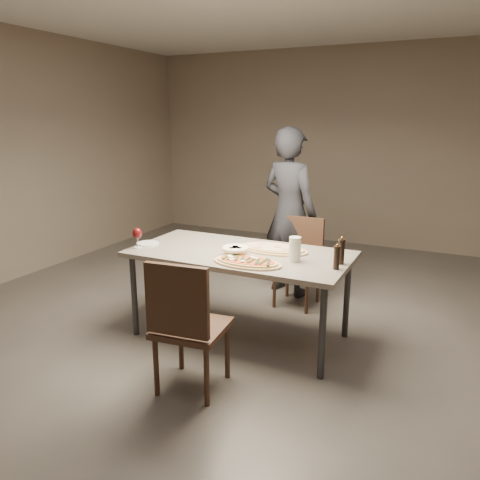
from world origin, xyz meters
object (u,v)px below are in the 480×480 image
at_px(carafe, 295,249).
at_px(chair_near, 186,320).
at_px(diner, 289,212).
at_px(ham_pizza, 273,249).
at_px(bread_basket, 235,250).
at_px(dining_table, 240,258).
at_px(pepper_mill_left, 337,257).
at_px(zucchini_pizza, 247,262).
at_px(chair_far, 300,256).

height_order(carafe, chair_near, chair_near).
relative_size(carafe, diner, 0.11).
relative_size(carafe, chair_near, 0.20).
bearing_deg(ham_pizza, chair_near, -87.80).
distance_m(bread_basket, carafe, 0.48).
xyz_separation_m(dining_table, chair_near, (0.06, -0.94, -0.16)).
bearing_deg(dining_table, chair_near, -86.61).
relative_size(pepper_mill_left, chair_near, 0.20).
bearing_deg(chair_near, ham_pizza, 74.77).
height_order(dining_table, zucchini_pizza, zucchini_pizza).
height_order(chair_near, chair_far, chair_near).
bearing_deg(chair_far, chair_near, 87.23).
distance_m(bread_basket, chair_far, 1.13).
distance_m(zucchini_pizza, ham_pizza, 0.43).
bearing_deg(chair_near, carafe, 57.78).
bearing_deg(dining_table, zucchini_pizza, -55.32).
height_order(bread_basket, chair_far, chair_far).
xyz_separation_m(dining_table, bread_basket, (0.02, -0.13, 0.10)).
distance_m(zucchini_pizza, carafe, 0.38).
xyz_separation_m(dining_table, ham_pizza, (0.23, 0.15, 0.07)).
height_order(dining_table, ham_pizza, ham_pizza).
distance_m(chair_near, chair_far, 1.89).
bearing_deg(dining_table, bread_basket, -81.13).
height_order(ham_pizza, pepper_mill_left, pepper_mill_left).
xyz_separation_m(pepper_mill_left, carafe, (-0.34, 0.06, 0.00)).
bearing_deg(diner, pepper_mill_left, 140.30).
distance_m(ham_pizza, chair_far, 0.84).
xyz_separation_m(carafe, diner, (-0.48, 1.22, 0.02)).
relative_size(ham_pizza, bread_basket, 2.71).
distance_m(dining_table, chair_far, 0.99).
bearing_deg(bread_basket, pepper_mill_left, 1.02).
distance_m(zucchini_pizza, bread_basket, 0.23).
bearing_deg(diner, zucchini_pizza, 114.80).
relative_size(chair_near, diner, 0.55).
distance_m(dining_table, pepper_mill_left, 0.85).
bearing_deg(carafe, chair_near, -116.24).
distance_m(ham_pizza, diner, 1.05).
relative_size(bread_basket, diner, 0.13).
xyz_separation_m(chair_near, chair_far, (0.16, 1.88, -0.05)).
xyz_separation_m(bread_basket, chair_near, (0.04, -0.81, -0.26)).
height_order(ham_pizza, diner, diner).
bearing_deg(pepper_mill_left, chair_near, -133.06).
relative_size(dining_table, zucchini_pizza, 3.30).
relative_size(dining_table, chair_near, 1.90).
bearing_deg(carafe, bread_basket, -171.42).
relative_size(bread_basket, chair_far, 0.25).
xyz_separation_m(dining_table, diner, (0.01, 1.17, 0.18)).
relative_size(pepper_mill_left, chair_far, 0.22).
bearing_deg(diner, chair_far, 150.12).
height_order(zucchini_pizza, bread_basket, bread_basket).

